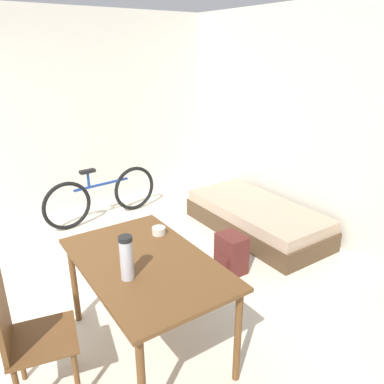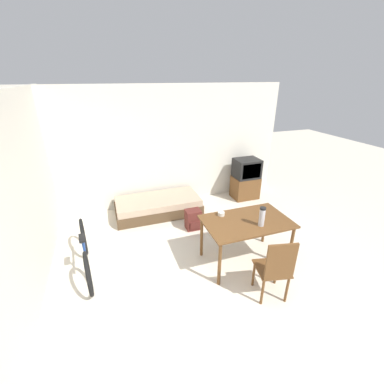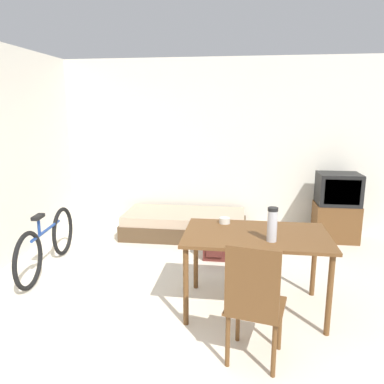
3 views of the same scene
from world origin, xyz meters
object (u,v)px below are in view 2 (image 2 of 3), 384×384
(dining_table, at_px, (246,225))
(tv, at_px, (246,179))
(bicycle, at_px, (86,253))
(mate_bowl, at_px, (221,214))
(backpack, at_px, (193,220))
(thermos_flask, at_px, (262,216))
(daybed, at_px, (158,206))
(wooden_chair, at_px, (276,268))

(dining_table, bearing_deg, tv, 60.02)
(dining_table, distance_m, bicycle, 2.56)
(mate_bowl, height_order, backpack, mate_bowl)
(tv, bearing_deg, backpack, -150.80)
(dining_table, relative_size, bicycle, 0.83)
(dining_table, height_order, bicycle, dining_table)
(thermos_flask, bearing_deg, backpack, 112.98)
(daybed, xyz_separation_m, bicycle, (-1.46, -1.46, 0.15))
(tv, height_order, dining_table, tv)
(dining_table, relative_size, mate_bowl, 12.21)
(dining_table, distance_m, backpack, 1.38)
(daybed, height_order, backpack, backpack)
(wooden_chair, height_order, thermos_flask, thermos_flask)
(daybed, xyz_separation_m, mate_bowl, (0.69, -1.78, 0.62))
(daybed, height_order, dining_table, dining_table)
(backpack, bearing_deg, mate_bowl, -80.30)
(dining_table, height_order, mate_bowl, mate_bowl)
(daybed, distance_m, thermos_flask, 2.63)
(tv, height_order, wooden_chair, tv)
(tv, bearing_deg, thermos_flask, -115.47)
(dining_table, xyz_separation_m, thermos_flask, (0.13, -0.19, 0.25))
(bicycle, bearing_deg, dining_table, -13.83)
(bicycle, height_order, backpack, bicycle)
(dining_table, distance_m, thermos_flask, 0.34)
(tv, height_order, backpack, tv)
(dining_table, xyz_separation_m, backpack, (-0.47, 1.21, -0.48))
(dining_table, bearing_deg, backpack, 111.17)
(wooden_chair, height_order, bicycle, wooden_chair)
(bicycle, xyz_separation_m, thermos_flask, (2.58, -0.80, 0.61))
(wooden_chair, xyz_separation_m, bicycle, (-2.42, 1.45, -0.21))
(daybed, bearing_deg, bicycle, -134.98)
(daybed, height_order, thermos_flask, thermos_flask)
(daybed, height_order, mate_bowl, mate_bowl)
(bicycle, relative_size, mate_bowl, 14.74)
(mate_bowl, bearing_deg, backpack, 99.70)
(wooden_chair, distance_m, mate_bowl, 1.20)
(wooden_chair, relative_size, thermos_flask, 3.20)
(daybed, relative_size, dining_table, 1.38)
(wooden_chair, bearing_deg, mate_bowl, 103.52)
(wooden_chair, xyz_separation_m, thermos_flask, (0.16, 0.66, 0.40))
(dining_table, bearing_deg, thermos_flask, -56.80)
(dining_table, bearing_deg, bicycle, 166.17)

